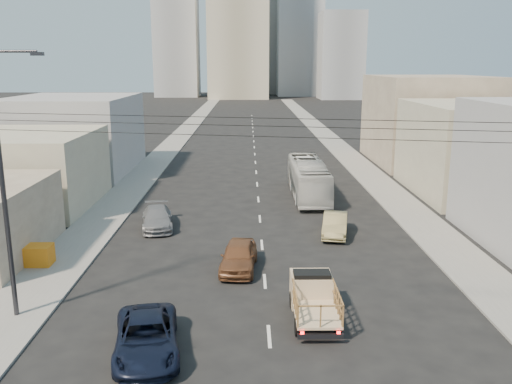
{
  "coord_description": "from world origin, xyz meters",
  "views": [
    {
      "loc": [
        -0.87,
        -19.0,
        11.28
      ],
      "look_at": [
        -0.38,
        13.94,
        3.5
      ],
      "focal_mm": 38.0,
      "sensor_mm": 36.0,
      "label": 1
    }
  ],
  "objects_px": {
    "sedan_grey": "(157,218)",
    "crate_stack": "(36,255)",
    "flatbed_pickup": "(314,296)",
    "streetlamp_left": "(4,180)",
    "city_bus": "(308,179)",
    "navy_pickup": "(147,337)",
    "sedan_tan": "(335,225)",
    "sedan_brown": "(239,256)"
  },
  "relations": [
    {
      "from": "flatbed_pickup",
      "to": "sedan_tan",
      "type": "bearing_deg",
      "value": 76.67
    },
    {
      "from": "sedan_tan",
      "to": "sedan_brown",
      "type": "bearing_deg",
      "value": -124.91
    },
    {
      "from": "sedan_tan",
      "to": "streetlamp_left",
      "type": "height_order",
      "value": "streetlamp_left"
    },
    {
      "from": "streetlamp_left",
      "to": "sedan_brown",
      "type": "bearing_deg",
      "value": 29.9
    },
    {
      "from": "navy_pickup",
      "to": "city_bus",
      "type": "bearing_deg",
      "value": 61.27
    },
    {
      "from": "streetlamp_left",
      "to": "city_bus",
      "type": "bearing_deg",
      "value": 55.53
    },
    {
      "from": "navy_pickup",
      "to": "streetlamp_left",
      "type": "bearing_deg",
      "value": 142.97
    },
    {
      "from": "sedan_grey",
      "to": "sedan_brown",
      "type": "bearing_deg",
      "value": -63.54
    },
    {
      "from": "sedan_tan",
      "to": "crate_stack",
      "type": "bearing_deg",
      "value": -151.86
    },
    {
      "from": "sedan_grey",
      "to": "crate_stack",
      "type": "distance_m",
      "value": 9.36
    },
    {
      "from": "flatbed_pickup",
      "to": "sedan_brown",
      "type": "bearing_deg",
      "value": 119.86
    },
    {
      "from": "sedan_tan",
      "to": "navy_pickup",
      "type": "bearing_deg",
      "value": -111.9
    },
    {
      "from": "city_bus",
      "to": "sedan_grey",
      "type": "distance_m",
      "value": 14.83
    },
    {
      "from": "flatbed_pickup",
      "to": "streetlamp_left",
      "type": "height_order",
      "value": "streetlamp_left"
    },
    {
      "from": "flatbed_pickup",
      "to": "streetlamp_left",
      "type": "xyz_separation_m",
      "value": [
        -13.47,
        0.34,
        5.34
      ]
    },
    {
      "from": "streetlamp_left",
      "to": "crate_stack",
      "type": "relative_size",
      "value": 6.67
    },
    {
      "from": "navy_pickup",
      "to": "sedan_brown",
      "type": "distance_m",
      "value": 9.79
    },
    {
      "from": "navy_pickup",
      "to": "sedan_tan",
      "type": "xyz_separation_m",
      "value": [
        9.91,
        15.36,
        -0.0
      ]
    },
    {
      "from": "city_bus",
      "to": "sedan_tan",
      "type": "bearing_deg",
      "value": -86.64
    },
    {
      "from": "flatbed_pickup",
      "to": "sedan_grey",
      "type": "relative_size",
      "value": 0.88
    },
    {
      "from": "city_bus",
      "to": "crate_stack",
      "type": "height_order",
      "value": "city_bus"
    },
    {
      "from": "city_bus",
      "to": "sedan_brown",
      "type": "bearing_deg",
      "value": -108.49
    },
    {
      "from": "navy_pickup",
      "to": "sedan_brown",
      "type": "height_order",
      "value": "sedan_brown"
    },
    {
      "from": "navy_pickup",
      "to": "city_bus",
      "type": "height_order",
      "value": "city_bus"
    },
    {
      "from": "sedan_tan",
      "to": "sedan_grey",
      "type": "relative_size",
      "value": 0.9
    },
    {
      "from": "city_bus",
      "to": "crate_stack",
      "type": "xyz_separation_m",
      "value": [
        -17.35,
        -16.55,
        -0.93
      ]
    },
    {
      "from": "sedan_brown",
      "to": "sedan_grey",
      "type": "relative_size",
      "value": 0.94
    },
    {
      "from": "flatbed_pickup",
      "to": "streetlamp_left",
      "type": "distance_m",
      "value": 14.49
    },
    {
      "from": "flatbed_pickup",
      "to": "crate_stack",
      "type": "bearing_deg",
      "value": 155.97
    },
    {
      "from": "crate_stack",
      "to": "flatbed_pickup",
      "type": "bearing_deg",
      "value": -24.03
    },
    {
      "from": "flatbed_pickup",
      "to": "streetlamp_left",
      "type": "bearing_deg",
      "value": 178.57
    },
    {
      "from": "city_bus",
      "to": "sedan_grey",
      "type": "relative_size",
      "value": 2.32
    },
    {
      "from": "sedan_brown",
      "to": "streetlamp_left",
      "type": "relative_size",
      "value": 0.39
    },
    {
      "from": "navy_pickup",
      "to": "sedan_grey",
      "type": "distance_m",
      "value": 17.37
    },
    {
      "from": "flatbed_pickup",
      "to": "streetlamp_left",
      "type": "relative_size",
      "value": 0.37
    },
    {
      "from": "sedan_grey",
      "to": "navy_pickup",
      "type": "bearing_deg",
      "value": -91.78
    },
    {
      "from": "crate_stack",
      "to": "sedan_grey",
      "type": "bearing_deg",
      "value": 52.45
    },
    {
      "from": "city_bus",
      "to": "crate_stack",
      "type": "relative_size",
      "value": 6.46
    },
    {
      "from": "navy_pickup",
      "to": "sedan_grey",
      "type": "xyz_separation_m",
      "value": [
        -2.38,
        17.2,
        -0.02
      ]
    },
    {
      "from": "streetlamp_left",
      "to": "navy_pickup",
      "type": "bearing_deg",
      "value": -27.7
    },
    {
      "from": "flatbed_pickup",
      "to": "city_bus",
      "type": "xyz_separation_m",
      "value": [
        2.28,
        23.28,
        0.53
      ]
    },
    {
      "from": "sedan_brown",
      "to": "streetlamp_left",
      "type": "distance_m",
      "value": 12.82
    }
  ]
}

